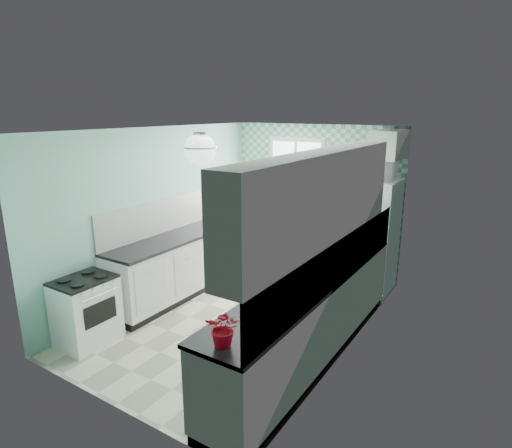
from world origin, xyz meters
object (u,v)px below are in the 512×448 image
Objects in this scene: sink at (344,256)px; potted_plant at (224,328)px; fridge at (369,235)px; stove at (86,310)px; microwave at (374,168)px; ceiling_light at (200,149)px; fruit_bowl at (260,315)px.

sink is 1.73× the size of potted_plant.
fridge is 3.84m from potted_plant.
fridge is 2.17× the size of stove.
potted_plant reaches higher than stove.
stove is 1.31× the size of microwave.
potted_plant is 3.91m from microwave.
microwave is (1.11, 2.61, -0.42)m from ceiling_light.
fridge is 5.63× the size of potted_plant.
fridge is 3.30m from fruit_bowl.
microwave is (2.31, 3.38, 1.48)m from stove.
stove is at bearing -121.97° from fridge.
ceiling_light reaches higher than fruit_bowl.
fridge is at bearing 91.57° from fruit_bowl.
fruit_bowl is (2.40, 0.09, 0.55)m from stove.
fridge is at bearing 93.87° from sink.
fruit_bowl is at bearing -29.61° from ceiling_light.
fridge is at bearing 54.61° from stove.
sink is at bearing -83.53° from fridge.
fridge reaches higher than sink.
fridge is 7.10× the size of fruit_bowl.
potted_plant is (0.09, -3.83, 0.23)m from fridge.
stove is at bearing -177.90° from fruit_bowl.
potted_plant is at bearing -86.31° from fridge.
ceiling_light is at bearing -110.67° from fridge.
sink is 2.18× the size of fruit_bowl.
microwave is at bearing 54.61° from stove.
stove is 1.50× the size of sink.
potted_plant is 0.50× the size of microwave.
stove is 2.46m from fruit_bowl.
microwave reaches higher than potted_plant.
fruit_bowl is at bearing -90.39° from sink.
ceiling_light reaches higher than sink.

